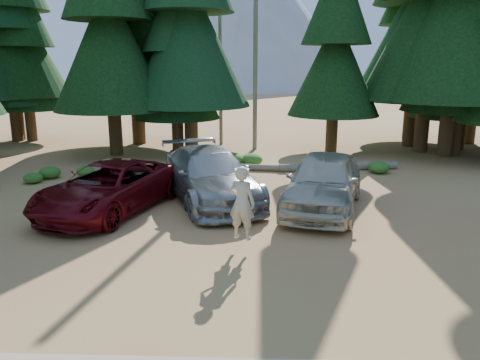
{
  "coord_description": "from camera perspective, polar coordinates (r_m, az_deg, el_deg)",
  "views": [
    {
      "loc": [
        0.88,
        -11.4,
        4.65
      ],
      "look_at": [
        0.41,
        2.23,
        1.25
      ],
      "focal_mm": 35.0,
      "sensor_mm": 36.0,
      "label": 1
    }
  ],
  "objects": [
    {
      "name": "ground",
      "position": [
        12.35,
        -2.27,
        -8.14
      ],
      "size": [
        160.0,
        160.0,
        0.0
      ],
      "primitive_type": "plane",
      "color": "#B9734E",
      "rests_on": "ground"
    },
    {
      "name": "forest_belt_north",
      "position": [
        26.82,
        0.09,
        4.01
      ],
      "size": [
        36.0,
        7.0,
        22.0
      ],
      "primitive_type": null,
      "color": "black",
      "rests_on": "ground"
    },
    {
      "name": "snag_front",
      "position": [
        25.94,
        1.9,
        16.96
      ],
      "size": [
        0.24,
        0.24,
        12.0
      ],
      "primitive_type": "cylinder",
      "color": "#6F6B59",
      "rests_on": "ground"
    },
    {
      "name": "snag_back",
      "position": [
        27.49,
        -2.42,
        14.71
      ],
      "size": [
        0.2,
        0.2,
        10.0
      ],
      "primitive_type": "cylinder",
      "color": "#6F6B59",
      "rests_on": "ground"
    },
    {
      "name": "mountain_peak",
      "position": [
        100.02,
        0.01,
        18.6
      ],
      "size": [
        48.0,
        50.0,
        28.0
      ],
      "color": "gray",
      "rests_on": "ground"
    },
    {
      "name": "red_pickup",
      "position": [
        15.56,
        -15.7,
        -0.9
      ],
      "size": [
        4.28,
        6.23,
        1.58
      ],
      "primitive_type": "imported",
      "rotation": [
        0.0,
        0.0,
        -0.32
      ],
      "color": "#600810",
      "rests_on": "ground"
    },
    {
      "name": "silver_minivan_center",
      "position": [
        16.19,
        -3.75,
        0.55
      ],
      "size": [
        4.63,
        6.66,
        1.79
      ],
      "primitive_type": "imported",
      "rotation": [
        0.0,
        0.0,
        0.38
      ],
      "color": "#95979C",
      "rests_on": "ground"
    },
    {
      "name": "silver_minivan_right",
      "position": [
        15.41,
        10.13,
        -0.19
      ],
      "size": [
        3.57,
        5.87,
        1.87
      ],
      "primitive_type": "imported",
      "rotation": [
        0.0,
        0.0,
        -0.27
      ],
      "color": "beige",
      "rests_on": "ground"
    },
    {
      "name": "frisbee_player",
      "position": [
        11.72,
        0.22,
        -2.77
      ],
      "size": [
        0.8,
        0.66,
        1.89
      ],
      "rotation": [
        0.0,
        0.0,
        2.79
      ],
      "color": "beige",
      "rests_on": "ground"
    },
    {
      "name": "log_left",
      "position": [
        21.48,
        -6.62,
        1.79
      ],
      "size": [
        3.79,
        2.04,
        0.29
      ],
      "primitive_type": "cylinder",
      "rotation": [
        0.0,
        1.57,
        0.45
      ],
      "color": "#6F6B59",
      "rests_on": "ground"
    },
    {
      "name": "log_mid",
      "position": [
        20.85,
        3.99,
        1.47
      ],
      "size": [
        3.44,
        0.73,
        0.28
      ],
      "primitive_type": "cylinder",
      "rotation": [
        0.0,
        1.57,
        -0.13
      ],
      "color": "#6F6B59",
      "rests_on": "ground"
    },
    {
      "name": "log_right",
      "position": [
        21.4,
        11.95,
        1.61
      ],
      "size": [
        5.4,
        1.14,
        0.35
      ],
      "primitive_type": "cylinder",
      "rotation": [
        0.0,
        1.57,
        0.15
      ],
      "color": "#6F6B59",
      "rests_on": "ground"
    },
    {
      "name": "shrub_far_left",
      "position": [
        21.04,
        -22.19,
        0.86
      ],
      "size": [
        0.9,
        0.9,
        0.49
      ],
      "primitive_type": "ellipsoid",
      "color": "#32651E",
      "rests_on": "ground"
    },
    {
      "name": "shrub_left",
      "position": [
        20.98,
        -18.3,
        1.05
      ],
      "size": [
        0.76,
        0.76,
        0.42
      ],
      "primitive_type": "ellipsoid",
      "color": "#32651E",
      "rests_on": "ground"
    },
    {
      "name": "shrub_center_left",
      "position": [
        21.67,
        -1.15,
        2.49
      ],
      "size": [
        1.21,
        1.21,
        0.67
      ],
      "primitive_type": "ellipsoid",
      "color": "#32651E",
      "rests_on": "ground"
    },
    {
      "name": "shrub_center_right",
      "position": [
        20.81,
        9.56,
        1.56
      ],
      "size": [
        0.88,
        0.88,
        0.48
      ],
      "primitive_type": "ellipsoid",
      "color": "#32651E",
      "rests_on": "ground"
    },
    {
      "name": "shrub_right",
      "position": [
        21.84,
        1.36,
        2.49
      ],
      "size": [
        1.08,
        1.08,
        0.59
      ],
      "primitive_type": "ellipsoid",
      "color": "#32651E",
      "rests_on": "ground"
    },
    {
      "name": "shrub_far_right",
      "position": [
        21.29,
        16.57,
        1.5
      ],
      "size": [
        0.94,
        0.94,
        0.52
      ],
      "primitive_type": "ellipsoid",
      "color": "#32651E",
      "rests_on": "ground"
    },
    {
      "name": "shrub_edge_west",
      "position": [
        20.45,
        -23.91,
        0.23
      ],
      "size": [
        0.76,
        0.76,
        0.42
      ],
      "primitive_type": "ellipsoid",
      "color": "#32651E",
      "rests_on": "ground"
    }
  ]
}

